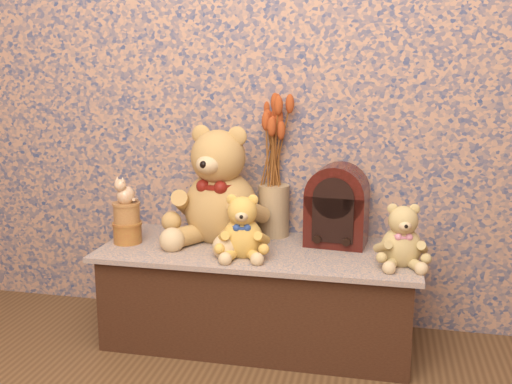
{
  "coord_description": "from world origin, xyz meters",
  "views": [
    {
      "loc": [
        0.47,
        -0.95,
        1.11
      ],
      "look_at": [
        0.0,
        1.2,
        0.63
      ],
      "focal_mm": 41.3,
      "sensor_mm": 36.0,
      "label": 1
    }
  ],
  "objects_px": {
    "cat_figurine": "(125,189)",
    "biscuit_tin_lower": "(128,233)",
    "teddy_medium": "(243,223)",
    "ceramic_vase": "(274,210)",
    "teddy_large": "(221,179)",
    "cathedral_radio": "(337,205)",
    "teddy_small": "(402,232)"
  },
  "relations": [
    {
      "from": "ceramic_vase",
      "to": "biscuit_tin_lower",
      "type": "bearing_deg",
      "value": -157.5
    },
    {
      "from": "biscuit_tin_lower",
      "to": "ceramic_vase",
      "type": "bearing_deg",
      "value": 22.5
    },
    {
      "from": "ceramic_vase",
      "to": "cathedral_radio",
      "type": "bearing_deg",
      "value": -15.03
    },
    {
      "from": "cathedral_radio",
      "to": "teddy_small",
      "type": "bearing_deg",
      "value": -32.94
    },
    {
      "from": "teddy_medium",
      "to": "biscuit_tin_lower",
      "type": "bearing_deg",
      "value": 162.61
    },
    {
      "from": "teddy_large",
      "to": "teddy_small",
      "type": "bearing_deg",
      "value": -3.17
    },
    {
      "from": "teddy_large",
      "to": "ceramic_vase",
      "type": "distance_m",
      "value": 0.27
    },
    {
      "from": "cathedral_radio",
      "to": "biscuit_tin_lower",
      "type": "height_order",
      "value": "cathedral_radio"
    },
    {
      "from": "teddy_large",
      "to": "cathedral_radio",
      "type": "distance_m",
      "value": 0.48
    },
    {
      "from": "cathedral_radio",
      "to": "teddy_medium",
      "type": "bearing_deg",
      "value": -140.89
    },
    {
      "from": "biscuit_tin_lower",
      "to": "cat_figurine",
      "type": "relative_size",
      "value": 0.99
    },
    {
      "from": "cathedral_radio",
      "to": "ceramic_vase",
      "type": "relative_size",
      "value": 1.5
    },
    {
      "from": "teddy_medium",
      "to": "ceramic_vase",
      "type": "distance_m",
      "value": 0.3
    },
    {
      "from": "ceramic_vase",
      "to": "biscuit_tin_lower",
      "type": "height_order",
      "value": "ceramic_vase"
    },
    {
      "from": "cat_figurine",
      "to": "biscuit_tin_lower",
      "type": "bearing_deg",
      "value": 0.0
    },
    {
      "from": "biscuit_tin_lower",
      "to": "cat_figurine",
      "type": "distance_m",
      "value": 0.18
    },
    {
      "from": "cathedral_radio",
      "to": "biscuit_tin_lower",
      "type": "bearing_deg",
      "value": -163.53
    },
    {
      "from": "teddy_medium",
      "to": "cat_figurine",
      "type": "height_order",
      "value": "cat_figurine"
    },
    {
      "from": "cathedral_radio",
      "to": "cat_figurine",
      "type": "xyz_separation_m",
      "value": [
        -0.84,
        -0.16,
        0.06
      ]
    },
    {
      "from": "teddy_large",
      "to": "cat_figurine",
      "type": "relative_size",
      "value": 4.41
    },
    {
      "from": "teddy_small",
      "to": "cat_figurine",
      "type": "relative_size",
      "value": 2.12
    },
    {
      "from": "biscuit_tin_lower",
      "to": "teddy_large",
      "type": "bearing_deg",
      "value": 19.76
    },
    {
      "from": "teddy_medium",
      "to": "cathedral_radio",
      "type": "distance_m",
      "value": 0.41
    },
    {
      "from": "teddy_large",
      "to": "teddy_medium",
      "type": "distance_m",
      "value": 0.27
    },
    {
      "from": "teddy_small",
      "to": "cat_figurine",
      "type": "bearing_deg",
      "value": 170.18
    },
    {
      "from": "teddy_large",
      "to": "cathedral_radio",
      "type": "xyz_separation_m",
      "value": [
        0.47,
        0.03,
        -0.09
      ]
    },
    {
      "from": "teddy_large",
      "to": "ceramic_vase",
      "type": "bearing_deg",
      "value": 37.07
    },
    {
      "from": "teddy_medium",
      "to": "cat_figurine",
      "type": "xyz_separation_m",
      "value": [
        -0.5,
        0.06,
        0.09
      ]
    },
    {
      "from": "cat_figurine",
      "to": "cathedral_radio",
      "type": "bearing_deg",
      "value": 30.77
    },
    {
      "from": "teddy_medium",
      "to": "teddy_small",
      "type": "distance_m",
      "value": 0.59
    },
    {
      "from": "cathedral_radio",
      "to": "ceramic_vase",
      "type": "bearing_deg",
      "value": 170.53
    },
    {
      "from": "teddy_large",
      "to": "teddy_medium",
      "type": "relative_size",
      "value": 1.98
    }
  ]
}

